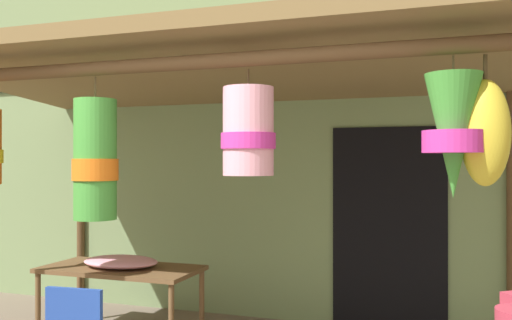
# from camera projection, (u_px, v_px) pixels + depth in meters

# --- Properties ---
(shop_facade) EXTENTS (9.05, 0.29, 4.28)m
(shop_facade) POSITION_uv_depth(u_px,v_px,m) (304.00, 116.00, 5.84)
(shop_facade) COLOR #7A9360
(shop_facade) RESTS_ON ground_plane
(market_stall_canopy) EXTENTS (5.17, 2.65, 2.62)m
(market_stall_canopy) POSITION_uv_depth(u_px,v_px,m) (227.00, 87.00, 4.59)
(market_stall_canopy) COLOR brown
(market_stall_canopy) RESTS_ON ground_plane
(display_table) EXTENTS (1.49, 0.72, 0.67)m
(display_table) POSITION_uv_depth(u_px,v_px,m) (121.00, 274.00, 5.20)
(display_table) COLOR brown
(display_table) RESTS_ON ground_plane
(flower_heap_on_table) EXTENTS (0.73, 0.51, 0.10)m
(flower_heap_on_table) POSITION_uv_depth(u_px,v_px,m) (122.00, 262.00, 5.18)
(flower_heap_on_table) COLOR pink
(flower_heap_on_table) RESTS_ON display_table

